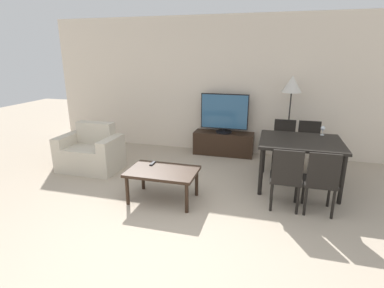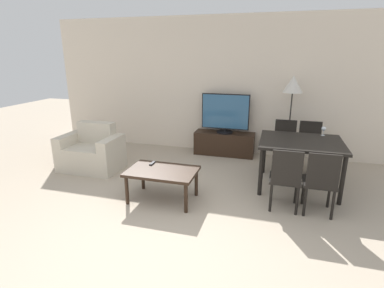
% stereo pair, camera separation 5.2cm
% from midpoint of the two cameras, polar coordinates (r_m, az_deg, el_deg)
% --- Properties ---
extents(ground_plane, '(18.00, 18.00, 0.00)m').
position_cam_midpoint_polar(ground_plane, '(3.35, -6.75, -19.63)').
color(ground_plane, tan).
extents(wall_back, '(7.28, 0.06, 2.70)m').
position_cam_midpoint_polar(wall_back, '(6.17, 5.83, 10.89)').
color(wall_back, beige).
rests_on(wall_back, ground_plane).
extents(armchair, '(1.04, 0.68, 0.81)m').
position_cam_midpoint_polar(armchair, '(5.59, -18.29, -1.54)').
color(armchair, beige).
rests_on(armchair, ground_plane).
extents(tv_stand, '(1.19, 0.38, 0.46)m').
position_cam_midpoint_polar(tv_stand, '(6.11, 6.41, 0.09)').
color(tv_stand, black).
rests_on(tv_stand, ground_plane).
extents(tv, '(0.94, 0.32, 0.78)m').
position_cam_midpoint_polar(tv, '(5.96, 6.60, 5.78)').
color(tv, black).
rests_on(tv, tv_stand).
extents(coffee_table, '(0.95, 0.62, 0.45)m').
position_cam_midpoint_polar(coffee_table, '(4.17, -5.34, -5.63)').
color(coffee_table, black).
rests_on(coffee_table, ground_plane).
extents(dining_table, '(1.19, 1.02, 0.74)m').
position_cam_midpoint_polar(dining_table, '(4.76, 20.29, -0.37)').
color(dining_table, black).
rests_on(dining_table, ground_plane).
extents(dining_chair_near, '(0.40, 0.40, 0.85)m').
position_cam_midpoint_polar(dining_chair_near, '(4.04, 17.77, -5.94)').
color(dining_chair_near, black).
rests_on(dining_chair_near, ground_plane).
extents(dining_chair_far, '(0.40, 0.40, 0.85)m').
position_cam_midpoint_polar(dining_chair_far, '(5.61, 21.71, 0.03)').
color(dining_chair_far, black).
rests_on(dining_chair_far, ground_plane).
extents(dining_chair_near_right, '(0.40, 0.40, 0.85)m').
position_cam_midpoint_polar(dining_chair_near_right, '(4.08, 23.64, -6.35)').
color(dining_chair_near_right, black).
rests_on(dining_chair_near_right, ground_plane).
extents(dining_chair_far_left, '(0.40, 0.40, 0.85)m').
position_cam_midpoint_polar(dining_chair_far_left, '(5.58, 17.47, 0.38)').
color(dining_chair_far_left, black).
rests_on(dining_chair_far_left, ground_plane).
extents(floor_lamp, '(0.35, 0.35, 1.62)m').
position_cam_midpoint_polar(floor_lamp, '(5.66, 18.92, 10.06)').
color(floor_lamp, black).
rests_on(floor_lamp, ground_plane).
extents(remote_primary, '(0.04, 0.15, 0.02)m').
position_cam_midpoint_polar(remote_primary, '(4.39, -7.20, -3.65)').
color(remote_primary, black).
rests_on(remote_primary, coffee_table).
extents(wine_glass_left, '(0.07, 0.07, 0.15)m').
position_cam_midpoint_polar(wine_glass_left, '(5.14, 24.05, 2.58)').
color(wine_glass_left, silver).
rests_on(wine_glass_left, dining_table).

